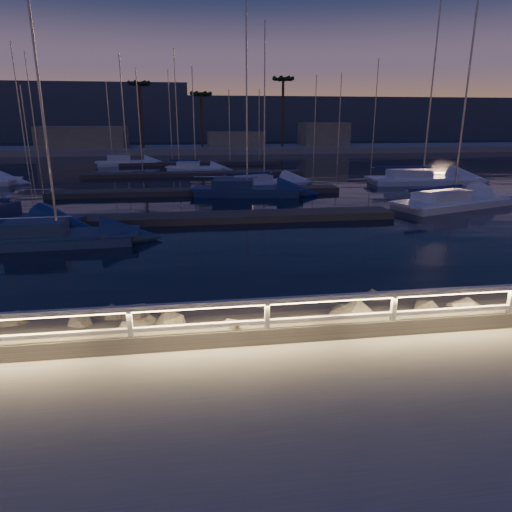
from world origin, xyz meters
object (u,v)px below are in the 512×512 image
(sailboat_b, at_px, (54,236))
(sailboat_n, at_px, (194,167))
(guard_rail, at_px, (219,313))
(sailboat_h, at_px, (420,179))
(sailboat_l, at_px, (262,182))
(sailboat_m, at_px, (126,162))
(sailboat_d, at_px, (450,201))
(sailboat_c, at_px, (244,189))

(sailboat_b, xyz_separation_m, sailboat_n, (6.83, 30.89, -0.02))
(guard_rail, distance_m, sailboat_h, 35.12)
(guard_rail, distance_m, sailboat_l, 29.60)
(guard_rail, bearing_deg, sailboat_l, 79.11)
(guard_rail, bearing_deg, sailboat_h, 55.68)
(sailboat_b, distance_m, sailboat_n, 31.64)
(guard_rail, height_order, sailboat_h, sailboat_h)
(sailboat_l, bearing_deg, sailboat_h, -18.63)
(sailboat_h, bearing_deg, sailboat_m, 147.55)
(sailboat_m, xyz_separation_m, sailboat_n, (8.35, -7.41, -0.07))
(sailboat_d, xyz_separation_m, sailboat_h, (3.56, 11.02, 0.03))
(sailboat_m, relative_size, sailboat_n, 1.18)
(guard_rail, relative_size, sailboat_c, 3.11)
(sailboat_b, height_order, sailboat_l, sailboat_l)
(sailboat_l, bearing_deg, sailboat_c, -134.50)
(guard_rail, xyz_separation_m, sailboat_n, (0.09, 42.89, -0.98))
(guard_rail, distance_m, sailboat_m, 50.98)
(sailboat_h, height_order, sailboat_m, sailboat_h)
(sailboat_c, bearing_deg, guard_rail, -86.88)
(sailboat_l, bearing_deg, sailboat_d, -64.53)
(guard_rail, xyz_separation_m, sailboat_h, (19.80, 29.00, -0.91))
(sailboat_d, bearing_deg, guard_rail, -151.58)
(sailboat_c, distance_m, sailboat_m, 28.00)
(sailboat_c, xyz_separation_m, sailboat_l, (2.03, 4.14, -0.04))
(sailboat_b, distance_m, sailboat_h, 31.53)
(sailboat_b, relative_size, sailboat_c, 0.86)
(sailboat_m, bearing_deg, sailboat_c, -73.27)
(sailboat_l, height_order, sailboat_n, sailboat_l)
(sailboat_d, xyz_separation_m, sailboat_n, (-16.15, 24.91, -0.04))
(sailboat_h, distance_m, sailboat_m, 35.23)
(sailboat_d, relative_size, sailboat_m, 1.16)
(sailboat_h, bearing_deg, guard_rail, -119.59)
(sailboat_b, distance_m, sailboat_d, 23.75)
(sailboat_c, bearing_deg, sailboat_n, 112.18)
(sailboat_b, distance_m, sailboat_m, 38.33)
(sailboat_h, distance_m, sailboat_l, 14.21)
(sailboat_m, distance_m, sailboat_n, 11.16)
(guard_rail, height_order, sailboat_c, sailboat_c)
(sailboat_b, height_order, sailboat_h, sailboat_h)
(sailboat_n, bearing_deg, sailboat_h, -22.72)
(sailboat_l, bearing_deg, sailboat_b, -144.29)
(sailboat_c, relative_size, sailboat_l, 1.09)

